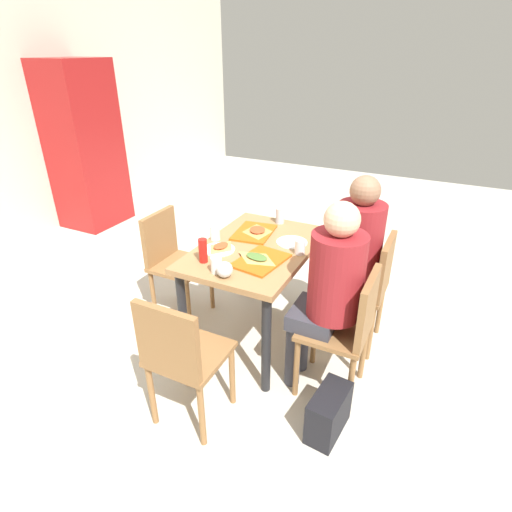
% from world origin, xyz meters
% --- Properties ---
extents(ground_plane, '(10.00, 10.00, 0.02)m').
position_xyz_m(ground_plane, '(0.00, 0.00, -0.01)').
color(ground_plane, beige).
extents(main_table, '(1.09, 0.74, 0.76)m').
position_xyz_m(main_table, '(0.00, 0.00, 0.65)').
color(main_table, '#9E7247').
rests_on(main_table, ground_plane).
extents(chair_near_left, '(0.40, 0.40, 0.87)m').
position_xyz_m(chair_near_left, '(-0.27, -0.75, 0.51)').
color(chair_near_left, olive).
rests_on(chair_near_left, ground_plane).
extents(chair_near_right, '(0.40, 0.40, 0.87)m').
position_xyz_m(chair_near_right, '(0.27, -0.75, 0.51)').
color(chair_near_right, olive).
rests_on(chair_near_right, ground_plane).
extents(chair_far_side, '(0.40, 0.40, 0.87)m').
position_xyz_m(chair_far_side, '(0.00, 0.75, 0.51)').
color(chair_far_side, olive).
rests_on(chair_far_side, ground_plane).
extents(chair_left_end, '(0.40, 0.40, 0.87)m').
position_xyz_m(chair_left_end, '(-0.93, 0.00, 0.51)').
color(chair_left_end, olive).
rests_on(chair_left_end, ground_plane).
extents(person_in_red, '(0.32, 0.42, 1.28)m').
position_xyz_m(person_in_red, '(-0.27, -0.61, 0.76)').
color(person_in_red, '#383842').
rests_on(person_in_red, ground_plane).
extents(person_in_brown_jacket, '(0.32, 0.42, 1.28)m').
position_xyz_m(person_in_brown_jacket, '(0.27, -0.61, 0.76)').
color(person_in_brown_jacket, '#383842').
rests_on(person_in_brown_jacket, ground_plane).
extents(tray_red_near, '(0.39, 0.31, 0.02)m').
position_xyz_m(tray_red_near, '(-0.19, -0.13, 0.77)').
color(tray_red_near, '#D85914').
rests_on(tray_red_near, main_table).
extents(tray_red_far, '(0.39, 0.30, 0.02)m').
position_xyz_m(tray_red_far, '(0.19, 0.11, 0.77)').
color(tray_red_far, '#D85914').
rests_on(tray_red_far, main_table).
extents(paper_plate_center, '(0.22, 0.22, 0.01)m').
position_xyz_m(paper_plate_center, '(-0.16, 0.20, 0.77)').
color(paper_plate_center, white).
rests_on(paper_plate_center, main_table).
extents(paper_plate_near_edge, '(0.22, 0.22, 0.01)m').
position_xyz_m(paper_plate_near_edge, '(0.16, -0.20, 0.77)').
color(paper_plate_near_edge, white).
rests_on(paper_plate_near_edge, main_table).
extents(pizza_slice_a, '(0.19, 0.25, 0.02)m').
position_xyz_m(pizza_slice_a, '(-0.19, -0.10, 0.79)').
color(pizza_slice_a, tan).
rests_on(pizza_slice_a, tray_red_near).
extents(pizza_slice_b, '(0.26, 0.24, 0.02)m').
position_xyz_m(pizza_slice_b, '(0.20, 0.09, 0.79)').
color(pizza_slice_b, '#C68C47').
rests_on(pizza_slice_b, tray_red_far).
extents(pizza_slice_c, '(0.18, 0.14, 0.02)m').
position_xyz_m(pizza_slice_c, '(-0.14, 0.20, 0.78)').
color(pizza_slice_c, tan).
rests_on(pizza_slice_c, paper_plate_center).
extents(plastic_cup_a, '(0.07, 0.07, 0.10)m').
position_xyz_m(plastic_cup_a, '(-0.03, 0.31, 0.81)').
color(plastic_cup_a, white).
rests_on(plastic_cup_a, main_table).
extents(plastic_cup_b, '(0.07, 0.07, 0.10)m').
position_xyz_m(plastic_cup_b, '(0.03, -0.31, 0.81)').
color(plastic_cup_b, white).
rests_on(plastic_cup_b, main_table).
extents(plastic_cup_c, '(0.07, 0.07, 0.10)m').
position_xyz_m(plastic_cup_c, '(-0.44, 0.06, 0.81)').
color(plastic_cup_c, white).
rests_on(plastic_cup_c, main_table).
extents(soda_can, '(0.07, 0.07, 0.12)m').
position_xyz_m(soda_can, '(0.47, 0.02, 0.82)').
color(soda_can, '#B7BCC6').
rests_on(soda_can, main_table).
extents(condiment_bottle, '(0.06, 0.06, 0.16)m').
position_xyz_m(condiment_bottle, '(-0.36, 0.20, 0.84)').
color(condiment_bottle, red).
rests_on(condiment_bottle, main_table).
extents(foil_bundle, '(0.10, 0.10, 0.10)m').
position_xyz_m(foil_bundle, '(-0.47, -0.02, 0.81)').
color(foil_bundle, silver).
rests_on(foil_bundle, main_table).
extents(handbag, '(0.34, 0.19, 0.28)m').
position_xyz_m(handbag, '(-0.62, -0.77, 0.14)').
color(handbag, black).
rests_on(handbag, ground_plane).
extents(drink_fridge, '(0.70, 0.60, 1.90)m').
position_xyz_m(drink_fridge, '(1.20, 2.85, 0.95)').
color(drink_fridge, maroon).
rests_on(drink_fridge, ground_plane).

